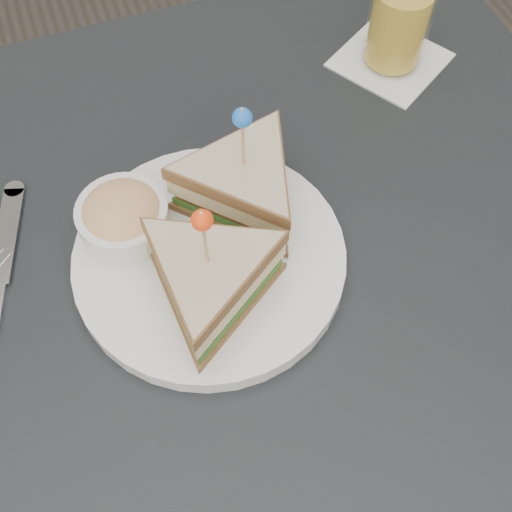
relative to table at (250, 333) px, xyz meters
name	(u,v)px	position (x,y,z in m)	size (l,w,h in m)	color
ground_plane	(253,479)	(0.00, 0.00, -0.67)	(3.50, 3.50, 0.00)	#3F3833
table	(250,333)	(0.00, 0.00, 0.00)	(0.80, 0.80, 0.75)	black
plate_meal	(213,236)	(-0.02, 0.05, 0.12)	(0.28, 0.27, 0.14)	white
cutlery_knife	(0,277)	(-0.20, 0.09, 0.08)	(0.07, 0.19, 0.01)	silver
drink_set	(400,16)	(0.25, 0.23, 0.14)	(0.15, 0.15, 0.14)	white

